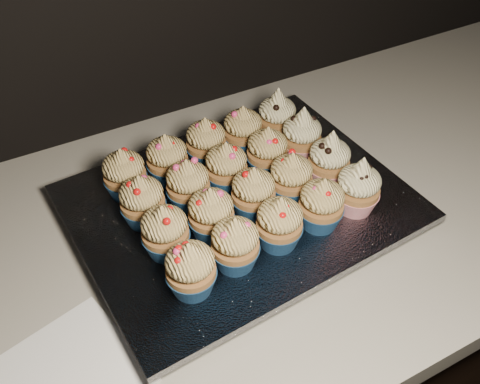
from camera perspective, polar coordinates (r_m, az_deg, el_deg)
The scene contains 24 objects.
worktop at distance 0.78m, azimuth -12.90°, elevation -8.47°, with size 2.44×0.64×0.04m, color beige.
napkin at distance 0.68m, azimuth -17.80°, elevation -18.09°, with size 0.15×0.15×0.00m, color white.
baking_tray at distance 0.80m, azimuth 0.00°, elevation -2.03°, with size 0.43×0.33×0.02m, color black.
foil_lining at distance 0.79m, azimuth 0.00°, elevation -1.16°, with size 0.47×0.36×0.01m, color silver.
cupcake_0 at distance 0.65m, azimuth -5.28°, elevation -8.18°, with size 0.06×0.06×0.08m.
cupcake_1 at distance 0.67m, azimuth -0.52°, elevation -5.55°, with size 0.06×0.06×0.08m.
cupcake_2 at distance 0.70m, azimuth 4.22°, elevation -3.33°, with size 0.06×0.06×0.08m.
cupcake_3 at distance 0.73m, azimuth 8.68°, elevation -1.30°, with size 0.06×0.06×0.08m.
cupcake_4 at distance 0.76m, azimuth 12.50°, elevation 0.48°, with size 0.06×0.06×0.10m.
cupcake_5 at distance 0.69m, azimuth -7.99°, elevation -4.20°, with size 0.06×0.06×0.08m.
cupcake_6 at distance 0.71m, azimuth -3.09°, elevation -2.34°, with size 0.06×0.06×0.08m.
cupcake_7 at distance 0.74m, azimuth 1.43°, elevation -0.09°, with size 0.06×0.06×0.08m.
cupcake_8 at distance 0.76m, azimuth 5.45°, elevation 1.50°, with size 0.06×0.06×0.08m.
cupcake_9 at distance 0.80m, azimuth 9.49°, elevation 3.37°, with size 0.06×0.06×0.10m.
cupcake_10 at distance 0.74m, azimuth -10.37°, elevation -0.96°, with size 0.06×0.06×0.08m.
cupcake_11 at distance 0.75m, azimuth -5.56°, elevation 0.76°, with size 0.06×0.06×0.08m.
cupcake_12 at distance 0.78m, azimuth -1.47°, elevation 2.63°, with size 0.06×0.06×0.08m.
cupcake_13 at distance 0.81m, azimuth 2.92°, elevation 4.31°, with size 0.06×0.06×0.08m.
cupcake_14 at distance 0.84m, azimuth 6.58°, elevation 5.97°, with size 0.06×0.06×0.10m.
cupcake_15 at distance 0.78m, azimuth -12.21°, elevation 1.89°, with size 0.06×0.06×0.08m.
cupcake_16 at distance 0.80m, azimuth -7.76°, elevation 3.48°, with size 0.06×0.06×0.08m.
cupcake_17 at distance 0.82m, azimuth -3.63°, elevation 5.29°, with size 0.06×0.06×0.08m.
cupcake_18 at distance 0.85m, azimuth 0.31°, elevation 6.57°, with size 0.06×0.06×0.08m.
cupcake_19 at distance 0.88m, azimuth 3.96°, elevation 8.03°, with size 0.06×0.06×0.10m.
Camera 1 is at (-0.07, 1.21, 1.48)m, focal length 40.00 mm.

